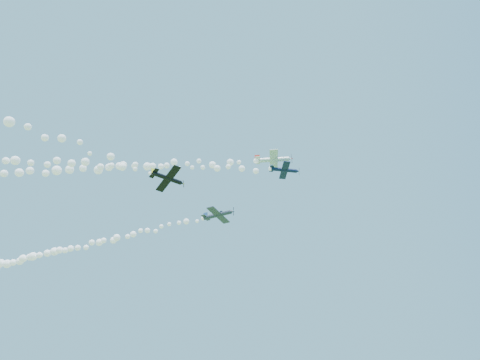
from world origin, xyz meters
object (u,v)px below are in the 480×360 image
(plane_grey, at_px, (218,215))
(plane_black, at_px, (168,178))
(plane_navy, at_px, (284,170))
(plane_white, at_px, (274,160))

(plane_grey, distance_m, plane_black, 24.68)
(plane_navy, bearing_deg, plane_black, -160.00)
(plane_navy, bearing_deg, plane_grey, 131.87)
(plane_white, distance_m, plane_grey, 18.97)
(plane_white, xyz_separation_m, plane_grey, (-15.35, 9.64, -5.59))
(plane_grey, xyz_separation_m, plane_black, (-0.31, -24.19, -4.86))
(plane_white, distance_m, plane_black, 23.79)
(plane_grey, bearing_deg, plane_white, -24.52)
(plane_navy, distance_m, plane_grey, 19.79)
(plane_white, xyz_separation_m, plane_black, (-15.66, -14.55, -10.45))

